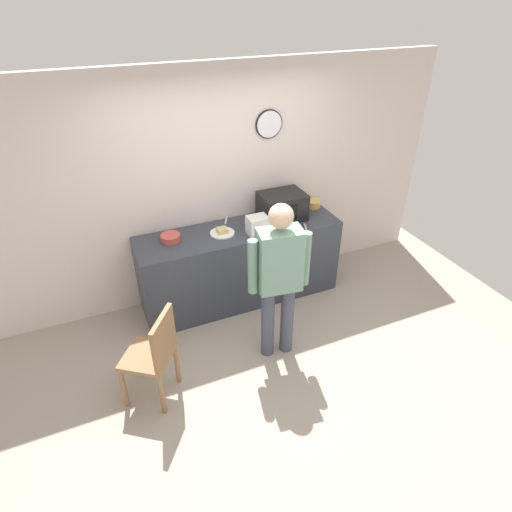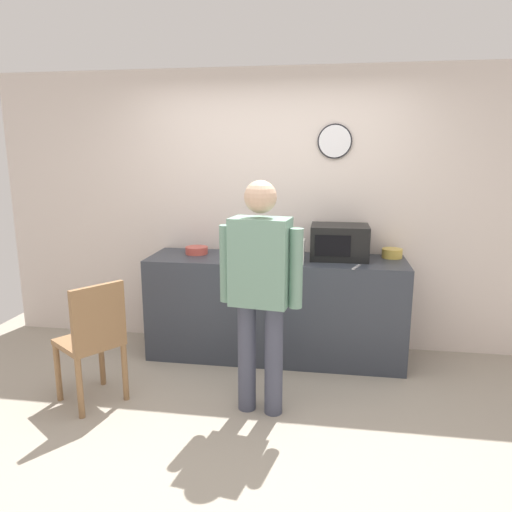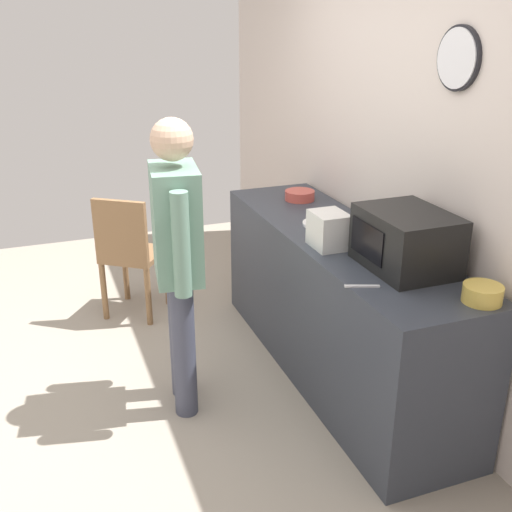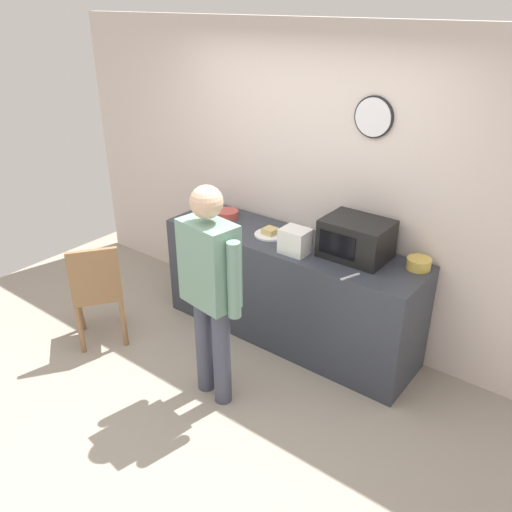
% 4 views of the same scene
% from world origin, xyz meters
% --- Properties ---
extents(ground_plane, '(6.00, 6.00, 0.00)m').
position_xyz_m(ground_plane, '(0.00, 0.00, 0.00)').
color(ground_plane, '#9E9384').
extents(back_wall, '(5.40, 0.13, 2.60)m').
position_xyz_m(back_wall, '(0.00, 1.60, 1.30)').
color(back_wall, silver).
rests_on(back_wall, ground_plane).
extents(kitchen_counter, '(2.28, 0.62, 0.92)m').
position_xyz_m(kitchen_counter, '(0.07, 1.22, 0.46)').
color(kitchen_counter, '#333842').
rests_on(kitchen_counter, ground_plane).
extents(microwave, '(0.50, 0.39, 0.30)m').
position_xyz_m(microwave, '(0.62, 1.29, 1.07)').
color(microwave, black).
rests_on(microwave, kitchen_counter).
extents(sandwich_plate, '(0.27, 0.27, 0.07)m').
position_xyz_m(sandwich_plate, '(-0.13, 1.21, 0.94)').
color(sandwich_plate, white).
rests_on(sandwich_plate, kitchen_counter).
extents(salad_bowl, '(0.21, 0.21, 0.07)m').
position_xyz_m(salad_bowl, '(-0.68, 1.29, 0.96)').
color(salad_bowl, '#C64C42').
rests_on(salad_bowl, kitchen_counter).
extents(cereal_bowl, '(0.18, 0.18, 0.08)m').
position_xyz_m(cereal_bowl, '(1.09, 1.40, 0.97)').
color(cereal_bowl, gold).
rests_on(cereal_bowl, kitchen_counter).
extents(toaster, '(0.22, 0.18, 0.20)m').
position_xyz_m(toaster, '(0.22, 1.06, 1.02)').
color(toaster, silver).
rests_on(toaster, kitchen_counter).
extents(fork_utensil, '(0.08, 0.17, 0.01)m').
position_xyz_m(fork_utensil, '(0.76, 0.97, 0.93)').
color(fork_utensil, silver).
rests_on(fork_utensil, kitchen_counter).
extents(spoon_utensil, '(0.09, 0.16, 0.01)m').
position_xyz_m(spoon_utensil, '(0.01, 1.48, 0.93)').
color(spoon_utensil, silver).
rests_on(spoon_utensil, kitchen_counter).
extents(person_standing, '(0.59, 0.29, 1.67)m').
position_xyz_m(person_standing, '(0.07, 0.24, 0.97)').
color(person_standing, '#424558').
rests_on(person_standing, ground_plane).
extents(wooden_chair, '(0.56, 0.56, 0.94)m').
position_xyz_m(wooden_chair, '(-1.15, 0.15, 0.52)').
color(wooden_chair, olive).
rests_on(wooden_chair, ground_plane).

